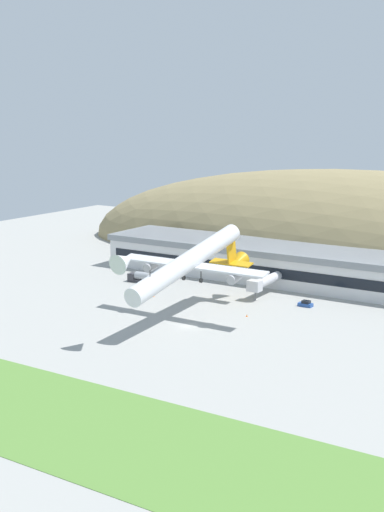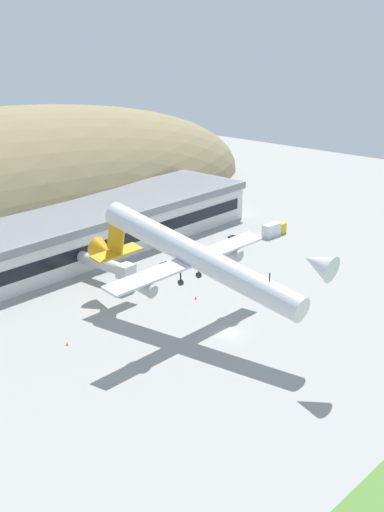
% 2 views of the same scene
% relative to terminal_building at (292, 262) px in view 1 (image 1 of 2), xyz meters
% --- Properties ---
extents(ground_plane, '(319.88, 319.88, 0.00)m').
position_rel_terminal_building_xyz_m(ground_plane, '(-1.81, -53.63, -5.84)').
color(ground_plane, '#9E9E99').
extents(grass_strip_foreground, '(287.89, 28.92, 0.08)m').
position_rel_terminal_building_xyz_m(grass_strip_foreground, '(-1.81, -106.58, -5.80)').
color(grass_strip_foreground, '#568438').
rests_on(grass_strip_foreground, ground_plane).
extents(hill_backdrop, '(218.73, 69.44, 59.87)m').
position_rel_terminal_building_xyz_m(hill_backdrop, '(5.48, 41.59, -5.84)').
color(hill_backdrop, '#8E7F56').
rests_on(hill_backdrop, ground_plane).
extents(terminal_building, '(118.29, 22.63, 10.31)m').
position_rel_terminal_building_xyz_m(terminal_building, '(0.00, 0.00, 0.00)').
color(terminal_building, silver).
rests_on(terminal_building, ground_plane).
extents(jetway_0, '(3.38, 15.35, 5.43)m').
position_rel_terminal_building_xyz_m(jetway_0, '(0.70, -19.25, -1.84)').
color(jetway_0, silver).
rests_on(jetway_0, ground_plane).
extents(cargo_airplane, '(38.93, 53.98, 14.20)m').
position_rel_terminal_building_xyz_m(cargo_airplane, '(-4.57, -47.69, 7.94)').
color(cargo_airplane, silver).
extents(service_car_1, '(3.66, 1.98, 1.58)m').
position_rel_terminal_building_xyz_m(service_car_1, '(14.38, -22.75, -5.18)').
color(service_car_1, '#264C99').
rests_on(service_car_1, ground_plane).
extents(fuel_truck, '(7.15, 2.67, 3.18)m').
position_rel_terminal_building_xyz_m(fuel_truck, '(-36.90, -24.17, -4.35)').
color(fuel_truck, '#333338').
rests_on(fuel_truck, ground_plane).
extents(traffic_cone_0, '(0.52, 0.52, 0.58)m').
position_rel_terminal_building_xyz_m(traffic_cone_0, '(6.12, -38.88, -5.56)').
color(traffic_cone_0, orange).
rests_on(traffic_cone_0, ground_plane).
extents(traffic_cone_1, '(0.52, 0.52, 0.58)m').
position_rel_terminal_building_xyz_m(traffic_cone_1, '(-24.02, -35.47, -5.56)').
color(traffic_cone_1, orange).
rests_on(traffic_cone_1, ground_plane).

